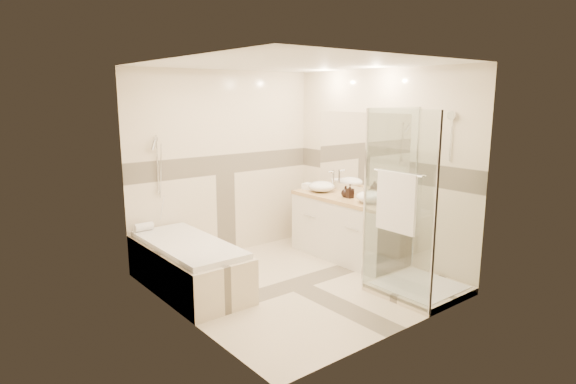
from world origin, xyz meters
TOP-DOWN VIEW (x-y plane):
  - room at (0.06, 0.01)m, footprint 2.82×3.02m
  - bathtub at (-1.02, 0.65)m, footprint 0.75×1.70m
  - vanity at (1.12, 0.30)m, footprint 0.58×1.62m
  - shower_enclosure at (0.83, -0.97)m, footprint 0.96×0.93m
  - vessel_sink_near at (1.10, 0.76)m, footprint 0.37×0.37m
  - vessel_sink_far at (1.10, -0.14)m, footprint 0.37×0.37m
  - faucet_near at (1.32, 0.76)m, footprint 0.11×0.03m
  - faucet_far at (1.32, -0.14)m, footprint 0.11×0.03m
  - amenity_bottle_a at (1.10, 0.21)m, footprint 0.09×0.10m
  - amenity_bottle_b at (1.10, 0.29)m, footprint 0.12×0.12m
  - folded_towels at (1.10, 0.97)m, footprint 0.19×0.27m
  - rolled_towel at (-1.23, 1.38)m, footprint 0.22×0.10m

SIDE VIEW (x-z plane):
  - bathtub at x=-1.02m, z-range 0.03..0.59m
  - vanity at x=1.12m, z-range 0.00..0.85m
  - shower_enclosure at x=0.83m, z-range -0.51..1.53m
  - rolled_towel at x=-1.23m, z-range 0.56..0.66m
  - folded_towels at x=1.10m, z-range 0.85..0.93m
  - vessel_sink_near at x=1.10m, z-range 0.85..1.00m
  - vessel_sink_far at x=1.10m, z-range 0.85..1.00m
  - amenity_bottle_b at x=1.10m, z-range 0.85..1.00m
  - amenity_bottle_a at x=1.10m, z-range 0.85..1.03m
  - faucet_far at x=1.32m, z-range 0.87..1.14m
  - faucet_near at x=1.32m, z-range 0.87..1.15m
  - room at x=0.06m, z-range 0.00..2.52m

